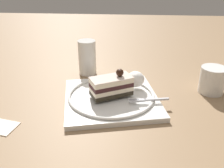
# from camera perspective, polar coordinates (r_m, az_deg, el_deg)

# --- Properties ---
(ground_plane) EXTENTS (2.40, 2.40, 0.00)m
(ground_plane) POSITION_cam_1_polar(r_m,az_deg,el_deg) (0.70, -0.11, -3.46)
(ground_plane) COLOR #8B6C4B
(dessert_plate) EXTENTS (0.29, 0.29, 0.02)m
(dessert_plate) POSITION_cam_1_polar(r_m,az_deg,el_deg) (0.69, 0.00, -3.04)
(dessert_plate) COLOR white
(dessert_plate) RESTS_ON ground_plane
(cake_slice) EXTENTS (0.12, 0.10, 0.07)m
(cake_slice) POSITION_cam_1_polar(r_m,az_deg,el_deg) (0.67, -0.09, -0.37)
(cake_slice) COLOR #2B2619
(cake_slice) RESTS_ON dessert_plate
(whipped_cream_dollop) EXTENTS (0.05, 0.05, 0.04)m
(whipped_cream_dollop) POSITION_cam_1_polar(r_m,az_deg,el_deg) (0.72, 5.29, 1.09)
(whipped_cream_dollop) COLOR white
(whipped_cream_dollop) RESTS_ON dessert_plate
(fork) EXTENTS (0.10, 0.03, 0.00)m
(fork) POSITION_cam_1_polar(r_m,az_deg,el_deg) (0.66, 8.01, -3.53)
(fork) COLOR silver
(fork) RESTS_ON dessert_plate
(drink_glass_near) EXTENTS (0.07, 0.07, 0.08)m
(drink_glass_near) POSITION_cam_1_polar(r_m,az_deg,el_deg) (0.78, 21.49, 0.55)
(drink_glass_near) COLOR white
(drink_glass_near) RESTS_ON ground_plane
(drink_glass_far) EXTENTS (0.06, 0.06, 0.11)m
(drink_glass_far) POSITION_cam_1_polar(r_m,az_deg,el_deg) (0.84, -5.56, 5.62)
(drink_glass_far) COLOR white
(drink_glass_far) RESTS_ON ground_plane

